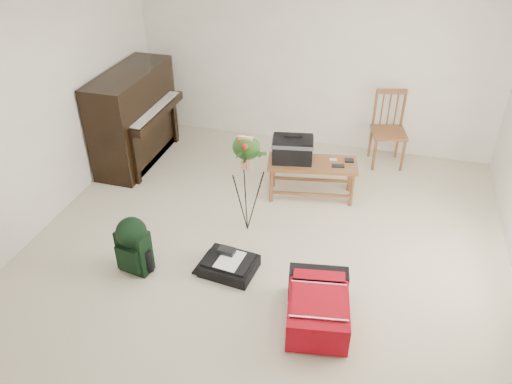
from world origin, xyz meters
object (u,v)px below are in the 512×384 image
(dining_chair, at_px, (389,130))
(red_suitcase, at_px, (319,303))
(black_duffel, at_px, (229,265))
(bench, at_px, (299,152))
(green_backpack, at_px, (133,243))
(piano, at_px, (135,119))
(flower_stand, at_px, (247,185))

(dining_chair, relative_size, red_suitcase, 1.17)
(dining_chair, bearing_deg, black_duffel, -130.13)
(bench, bearing_deg, green_backpack, -135.17)
(piano, relative_size, flower_stand, 1.25)
(piano, height_order, green_backpack, piano)
(piano, bearing_deg, black_duffel, -43.97)
(piano, bearing_deg, bench, -6.72)
(bench, bearing_deg, black_duffel, -113.25)
(bench, xyz_separation_m, red_suitcase, (0.60, -1.96, -0.40))
(flower_stand, bearing_deg, piano, 151.27)
(bench, relative_size, red_suitcase, 1.30)
(black_duffel, xyz_separation_m, flower_stand, (-0.02, 0.72, 0.51))
(red_suitcase, bearing_deg, piano, 133.10)
(dining_chair, distance_m, red_suitcase, 3.09)
(black_duffel, xyz_separation_m, green_backpack, (-0.91, -0.24, 0.26))
(bench, xyz_separation_m, dining_chair, (1.00, 1.09, -0.09))
(piano, height_order, red_suitcase, piano)
(bench, height_order, green_backpack, bench)
(dining_chair, xyz_separation_m, black_duffel, (-1.36, -2.68, -0.41))
(dining_chair, bearing_deg, piano, -179.23)
(green_backpack, relative_size, flower_stand, 0.52)
(red_suitcase, height_order, black_duffel, red_suitcase)
(red_suitcase, bearing_deg, green_backpack, 166.67)
(dining_chair, distance_m, black_duffel, 3.04)
(bench, distance_m, green_backpack, 2.24)
(red_suitcase, distance_m, green_backpack, 1.89)
(bench, xyz_separation_m, green_backpack, (-1.27, -1.83, -0.24))
(dining_chair, distance_m, green_backpack, 3.70)
(black_duffel, height_order, flower_stand, flower_stand)
(red_suitcase, bearing_deg, bench, 97.73)
(bench, distance_m, flower_stand, 0.96)
(dining_chair, xyz_separation_m, green_backpack, (-2.27, -2.92, -0.15))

